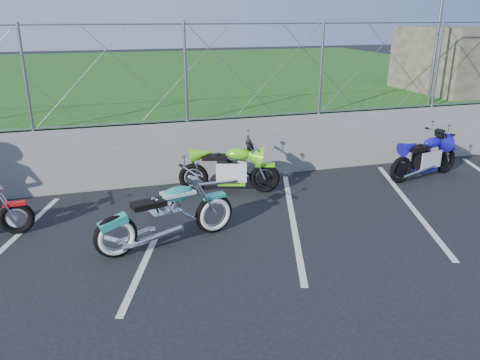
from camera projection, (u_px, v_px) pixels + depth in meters
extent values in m
plane|color=black|center=(165.00, 264.00, 6.79)|extent=(90.00, 90.00, 0.00)
cube|color=slate|center=(141.00, 155.00, 9.74)|extent=(30.00, 0.22, 1.30)
cube|color=#1D5316|center=(120.00, 87.00, 18.80)|extent=(30.00, 20.00, 1.30)
cylinder|color=gray|center=(132.00, 24.00, 8.87)|extent=(28.00, 0.03, 0.03)
cylinder|color=gray|center=(139.00, 122.00, 9.51)|extent=(28.00, 0.03, 0.03)
cylinder|color=gray|center=(437.00, 42.00, 11.26)|extent=(0.08, 0.08, 3.00)
cube|color=silver|center=(157.00, 235.00, 7.70)|extent=(1.49, 4.31, 0.01)
cube|color=silver|center=(293.00, 218.00, 8.32)|extent=(1.49, 4.31, 0.01)
cube|color=silver|center=(409.00, 204.00, 8.95)|extent=(1.49, 4.31, 0.01)
torus|color=black|center=(116.00, 237.00, 6.89)|extent=(0.67, 0.28, 0.67)
torus|color=black|center=(214.00, 214.00, 7.68)|extent=(0.67, 0.28, 0.67)
cube|color=silver|center=(166.00, 221.00, 7.25)|extent=(0.52, 0.39, 0.34)
ellipsoid|color=teal|center=(178.00, 194.00, 7.22)|extent=(0.58, 0.37, 0.23)
cube|color=black|center=(149.00, 204.00, 7.01)|extent=(0.55, 0.36, 0.09)
cube|color=teal|center=(214.00, 196.00, 7.58)|extent=(0.41, 0.24, 0.06)
cylinder|color=silver|center=(191.00, 172.00, 7.23)|extent=(0.21, 0.71, 0.03)
torus|color=black|center=(17.00, 218.00, 7.64)|extent=(0.56, 0.13, 0.56)
cube|color=#F60E11|center=(14.00, 204.00, 7.56)|extent=(0.35, 0.15, 0.05)
torus|color=black|center=(194.00, 178.00, 9.46)|extent=(0.61, 0.28, 0.61)
torus|color=black|center=(265.00, 178.00, 9.44)|extent=(0.61, 0.28, 0.61)
cube|color=black|center=(228.00, 173.00, 9.42)|extent=(0.53, 0.41, 0.34)
ellipsoid|color=#6BE31C|center=(239.00, 154.00, 9.28)|extent=(0.58, 0.39, 0.24)
cube|color=black|center=(215.00, 157.00, 9.31)|extent=(0.56, 0.38, 0.09)
cube|color=#6BE31C|center=(265.00, 165.00, 9.34)|extent=(0.41, 0.26, 0.06)
cylinder|color=silver|center=(248.00, 142.00, 9.19)|extent=(0.24, 0.71, 0.03)
torus|color=black|center=(401.00, 170.00, 9.97)|extent=(0.60, 0.23, 0.59)
torus|color=black|center=(445.00, 161.00, 10.60)|extent=(0.60, 0.23, 0.59)
cube|color=black|center=(424.00, 161.00, 10.24)|extent=(0.50, 0.36, 0.33)
ellipsoid|color=#1711A8|center=(433.00, 142.00, 10.21)|extent=(0.56, 0.34, 0.23)
cube|color=black|center=(417.00, 148.00, 10.02)|extent=(0.53, 0.33, 0.09)
cube|color=#1711A8|center=(447.00, 149.00, 10.50)|extent=(0.39, 0.22, 0.06)
cylinder|color=silver|center=(440.00, 131.00, 10.21)|extent=(0.18, 0.69, 0.03)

